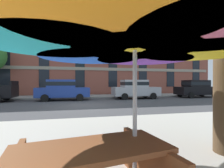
{
  "coord_description": "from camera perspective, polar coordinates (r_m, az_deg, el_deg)",
  "views": [
    {
      "loc": [
        -0.73,
        -11.15,
        1.5
      ],
      "look_at": [
        2.58,
        3.2,
        1.4
      ],
      "focal_mm": 26.67,
      "sensor_mm": 36.0,
      "label": 1
    }
  ],
  "objects": [
    {
      "name": "ground_plane",
      "position": [
        11.27,
        -9.24,
        -7.26
      ],
      "size": [
        120.0,
        120.0,
        0.0
      ],
      "primitive_type": "plane",
      "color": "#424244"
    },
    {
      "name": "sidewalk_far",
      "position": [
        18.02,
        -10.65,
        -4.2
      ],
      "size": [
        56.0,
        3.6,
        0.12
      ],
      "primitive_type": "cube",
      "color": "gray",
      "rests_on": "ground"
    },
    {
      "name": "apartment_building",
      "position": [
        26.6,
        -11.4,
        10.99
      ],
      "size": [
        36.11,
        12.08,
        12.8
      ],
      "color": "#934C3D",
      "rests_on": "ground"
    },
    {
      "name": "sedan_blue",
      "position": [
        14.89,
        -16.54,
        -1.74
      ],
      "size": [
        4.4,
        1.98,
        1.78
      ],
      "color": "navy",
      "rests_on": "ground"
    },
    {
      "name": "sedan_silver",
      "position": [
        15.91,
        7.94,
        -1.6
      ],
      "size": [
        4.4,
        1.98,
        1.78
      ],
      "color": "#A8AAB2",
      "rests_on": "ground"
    },
    {
      "name": "sedan_black",
      "position": [
        19.38,
        26.97,
        -1.28
      ],
      "size": [
        4.4,
        1.98,
        1.78
      ],
      "color": "black",
      "rests_on": "ground"
    },
    {
      "name": "patio_umbrella",
      "position": [
        2.39,
        7.86,
        16.38
      ],
      "size": [
        3.86,
        3.59,
        2.44
      ],
      "color": "silver",
      "rests_on": "ground"
    }
  ]
}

